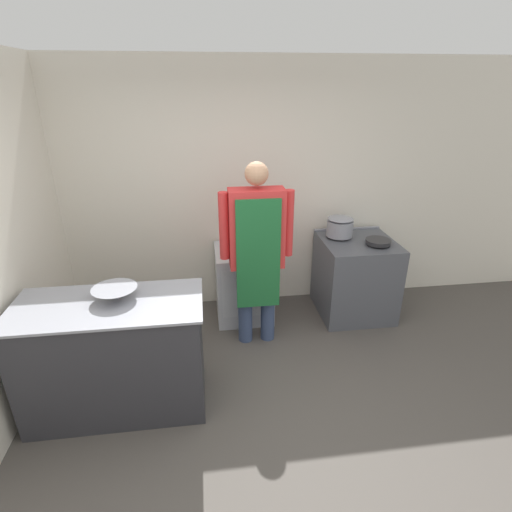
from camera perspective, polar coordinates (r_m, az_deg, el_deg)
name	(u,v)px	position (r m, az deg, el deg)	size (l,w,h in m)	color
ground_plane	(257,450)	(3.20, 0.18, -25.99)	(14.00, 14.00, 0.00)	#4C4742
wall_back	(229,191)	(4.42, -3.81, 9.31)	(8.00, 0.05, 2.70)	silver
wall_left	(3,238)	(3.58, -32.43, 2.17)	(0.05, 8.00, 2.70)	silver
prep_counter	(116,356)	(3.40, -19.43, -13.30)	(1.40, 0.67, 0.94)	#2D2D33
stove	(355,277)	(4.60, 13.93, -2.94)	(0.78, 0.78, 0.89)	#4C4F56
fridge_unit	(244,283)	(4.43, -1.78, -3.87)	(0.60, 0.63, 0.79)	silver
person_cook	(257,245)	(3.71, 0.10, 1.58)	(0.69, 0.24, 1.81)	#38476B
mixing_bowl	(115,294)	(3.17, -19.49, -5.08)	(0.33, 0.33, 0.10)	gray
stock_pot	(340,226)	(4.45, 11.90, 4.20)	(0.28, 0.28, 0.22)	gray
saute_pan	(378,241)	(4.36, 17.06, 2.00)	(0.26, 0.26, 0.04)	#262628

